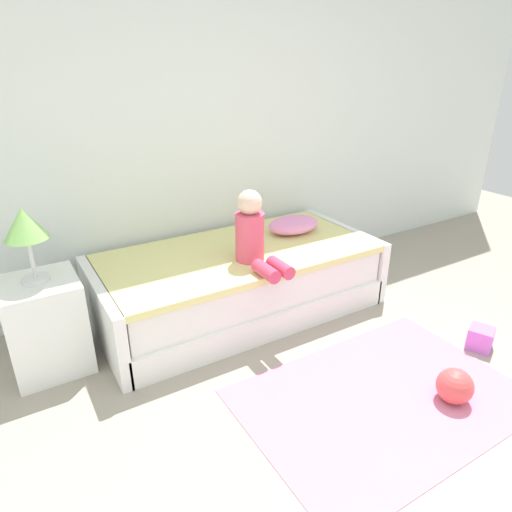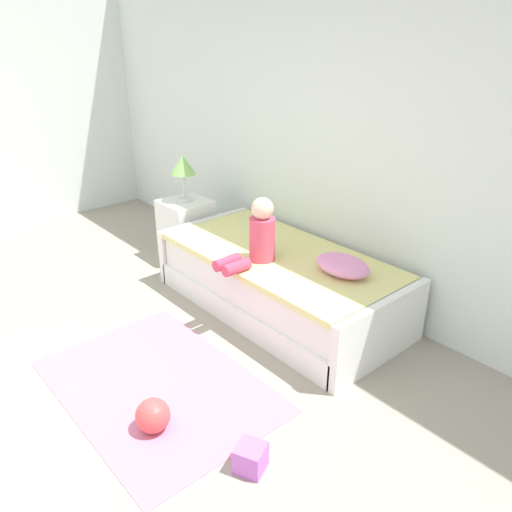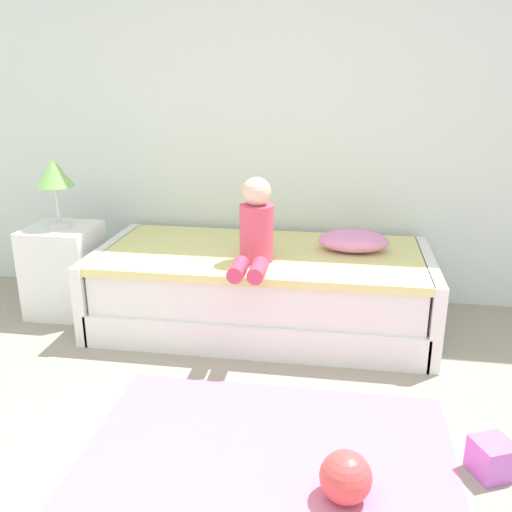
# 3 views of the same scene
# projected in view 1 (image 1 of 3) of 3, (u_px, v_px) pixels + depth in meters

# --- Properties ---
(ground_plane) EXTENTS (9.20, 9.20, 0.00)m
(ground_plane) POSITION_uv_depth(u_px,v_px,m) (487.00, 495.00, 2.03)
(ground_plane) COLOR #9E9384
(wall_rear) EXTENTS (7.20, 0.10, 2.90)m
(wall_rear) POSITION_uv_depth(u_px,v_px,m) (217.00, 107.00, 3.47)
(wall_rear) COLOR silver
(wall_rear) RESTS_ON ground
(bed) EXTENTS (2.11, 1.00, 0.50)m
(bed) POSITION_uv_depth(u_px,v_px,m) (239.00, 281.00, 3.42)
(bed) COLOR white
(bed) RESTS_ON ground
(nightstand) EXTENTS (0.44, 0.44, 0.60)m
(nightstand) POSITION_uv_depth(u_px,v_px,m) (46.00, 325.00, 2.76)
(nightstand) COLOR white
(nightstand) RESTS_ON ground
(table_lamp) EXTENTS (0.24, 0.24, 0.45)m
(table_lamp) POSITION_uv_depth(u_px,v_px,m) (25.00, 228.00, 2.50)
(table_lamp) COLOR silver
(table_lamp) RESTS_ON nightstand
(child_figure) EXTENTS (0.20, 0.51, 0.50)m
(child_figure) POSITION_uv_depth(u_px,v_px,m) (253.00, 234.00, 3.05)
(child_figure) COLOR #E04C6B
(child_figure) RESTS_ON bed
(pillow) EXTENTS (0.44, 0.30, 0.13)m
(pillow) POSITION_uv_depth(u_px,v_px,m) (293.00, 225.00, 3.63)
(pillow) COLOR #EA8CC6
(pillow) RESTS_ON bed
(toy_ball) EXTENTS (0.20, 0.20, 0.20)m
(toy_ball) POSITION_uv_depth(u_px,v_px,m) (455.00, 386.00, 2.54)
(toy_ball) COLOR #E54C4C
(toy_ball) RESTS_ON ground
(area_rug) EXTENTS (1.60, 1.10, 0.01)m
(area_rug) POSITION_uv_depth(u_px,v_px,m) (382.00, 397.00, 2.60)
(area_rug) COLOR pink
(area_rug) RESTS_ON ground
(toy_block) EXTENTS (0.20, 0.20, 0.15)m
(toy_block) POSITION_uv_depth(u_px,v_px,m) (480.00, 338.00, 3.02)
(toy_block) COLOR #CC66D8
(toy_block) RESTS_ON ground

